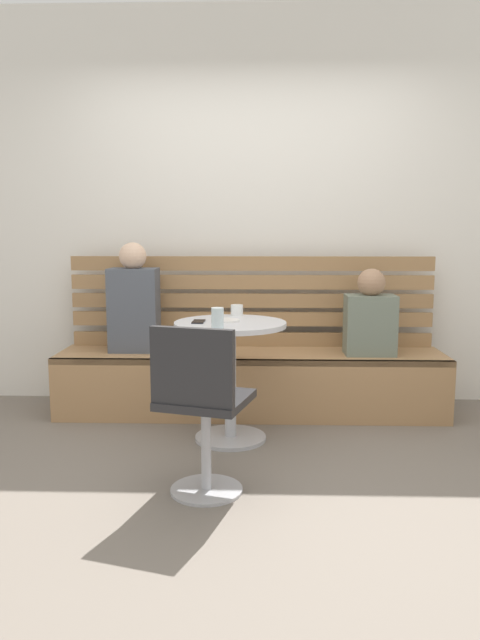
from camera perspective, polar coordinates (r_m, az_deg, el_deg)
name	(u,v)px	position (r m, az deg, el deg)	size (l,w,h in m)	color
ground	(247,483)	(3.15, 0.72, -15.44)	(8.00, 8.00, 0.00)	#70665B
back_wall	(252,209)	(4.52, 1.14, 10.64)	(5.20, 0.10, 2.90)	silver
booth_bench	(251,383)	(4.21, 1.03, -6.06)	(2.70, 0.52, 0.44)	#A87C51
booth_backrest	(251,301)	(4.35, 1.09, 1.84)	(2.65, 0.04, 0.66)	#9A7249
cafe_table	(230,358)	(3.61, -0.94, -3.66)	(0.68, 0.68, 0.74)	#ADADB2
white_chair	(201,404)	(2.85, -3.78, -8.10)	(0.49, 0.49, 0.85)	#ADADB2
person_adult	(134,303)	(4.23, -10.18, 1.65)	(0.34, 0.22, 0.77)	#4C515B
person_child_left	(370,317)	(4.15, 12.43, 0.26)	(0.34, 0.22, 0.59)	slate
cup_glass_tall	(218,318)	(3.31, -2.18, 0.17)	(0.07, 0.07, 0.12)	silver
cup_ceramic_white	(237,310)	(3.84, -0.30, 0.96)	(0.08, 0.08, 0.07)	white
plate_small	(226,320)	(3.59, -1.40, -0.05)	(0.17, 0.17, 0.01)	white
phone_on_table	(198,322)	(3.57, -4.02, -0.15)	(0.07, 0.14, 0.01)	black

